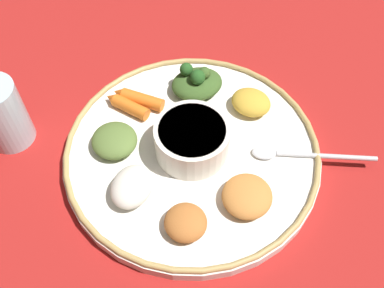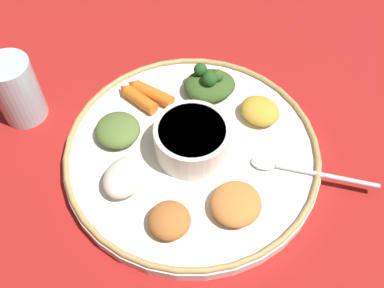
% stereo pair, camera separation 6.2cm
% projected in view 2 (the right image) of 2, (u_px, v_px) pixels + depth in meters
% --- Properties ---
extents(ground_plane, '(2.40, 2.40, 0.00)m').
position_uv_depth(ground_plane, '(192.00, 157.00, 0.65)').
color(ground_plane, maroon).
extents(platter, '(0.36, 0.36, 0.02)m').
position_uv_depth(platter, '(192.00, 154.00, 0.64)').
color(platter, white).
rests_on(platter, ground_plane).
extents(platter_rim, '(0.36, 0.36, 0.01)m').
position_uv_depth(platter_rim, '(192.00, 149.00, 0.63)').
color(platter_rim, tan).
rests_on(platter_rim, platter).
extents(center_bowl, '(0.10, 0.10, 0.05)m').
position_uv_depth(center_bowl, '(192.00, 139.00, 0.61)').
color(center_bowl, silver).
rests_on(center_bowl, platter).
extents(spoon, '(0.17, 0.04, 0.01)m').
position_uv_depth(spoon, '(294.00, 169.00, 0.61)').
color(spoon, silver).
rests_on(spoon, platter).
extents(greens_pile, '(0.09, 0.08, 0.05)m').
position_uv_depth(greens_pile, '(210.00, 84.00, 0.68)').
color(greens_pile, '#385623').
rests_on(greens_pile, platter).
extents(carrot_near_spoon, '(0.08, 0.05, 0.02)m').
position_uv_depth(carrot_near_spoon, '(150.00, 92.00, 0.68)').
color(carrot_near_spoon, orange).
rests_on(carrot_near_spoon, platter).
extents(carrot_outer, '(0.07, 0.06, 0.02)m').
position_uv_depth(carrot_outer, '(137.00, 98.00, 0.68)').
color(carrot_outer, orange).
rests_on(carrot_outer, platter).
extents(mound_squash, '(0.09, 0.09, 0.03)m').
position_uv_depth(mound_squash, '(236.00, 204.00, 0.57)').
color(mound_squash, '#C67A38').
rests_on(mound_squash, platter).
extents(mound_rice_white, '(0.07, 0.08, 0.03)m').
position_uv_depth(mound_rice_white, '(125.00, 177.00, 0.59)').
color(mound_rice_white, silver).
rests_on(mound_rice_white, platter).
extents(mound_chickpea, '(0.07, 0.07, 0.03)m').
position_uv_depth(mound_chickpea, '(169.00, 220.00, 0.56)').
color(mound_chickpea, '#B2662D').
rests_on(mound_chickpea, platter).
extents(mound_lentil_yellow, '(0.08, 0.08, 0.03)m').
position_uv_depth(mound_lentil_yellow, '(260.00, 111.00, 0.66)').
color(mound_lentil_yellow, gold).
rests_on(mound_lentil_yellow, platter).
extents(mound_collards, '(0.09, 0.09, 0.03)m').
position_uv_depth(mound_collards, '(118.00, 130.00, 0.64)').
color(mound_collards, '#567033').
rests_on(mound_collards, platter).
extents(drinking_glass, '(0.07, 0.07, 0.10)m').
position_uv_depth(drinking_glass, '(18.00, 94.00, 0.66)').
color(drinking_glass, silver).
rests_on(drinking_glass, ground_plane).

